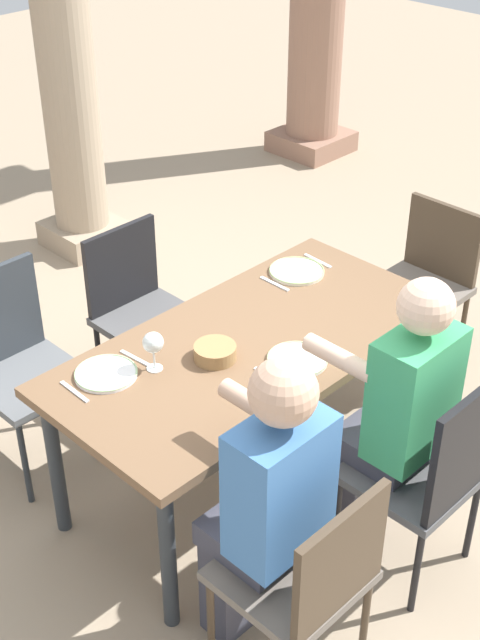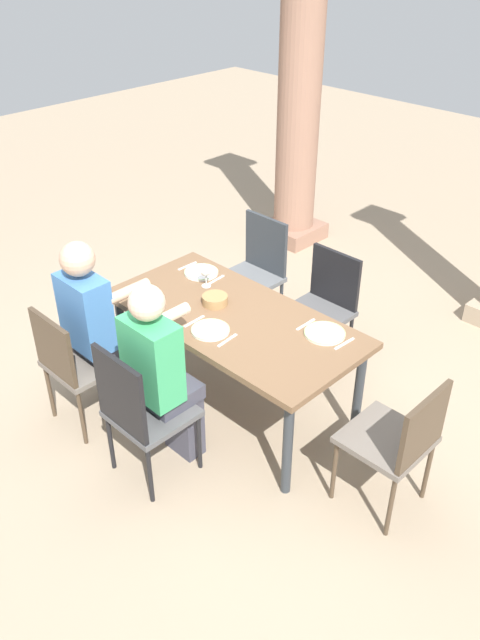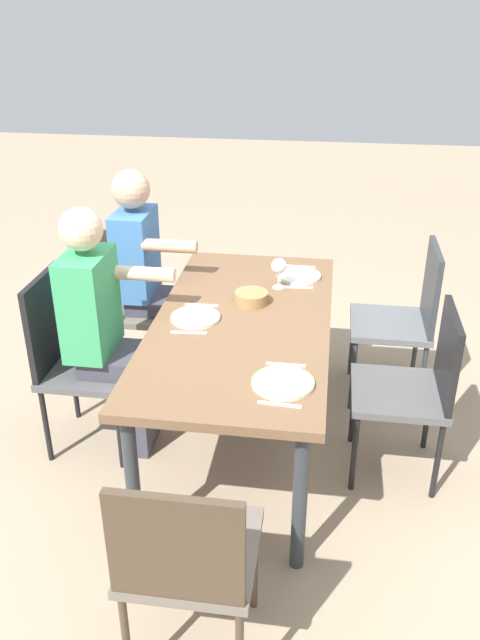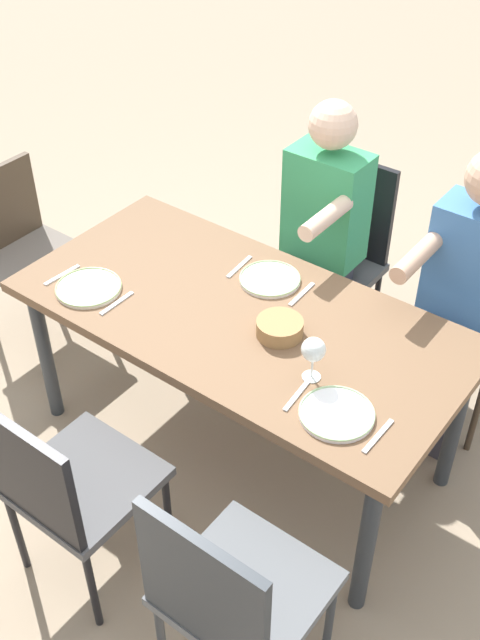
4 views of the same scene
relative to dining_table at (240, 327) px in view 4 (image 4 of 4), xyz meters
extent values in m
plane|color=gray|center=(0.00, 0.00, -0.66)|extent=(16.00, 16.00, 0.00)
cube|color=brown|center=(0.00, 0.00, 0.05)|extent=(1.72, 0.84, 0.04)
cylinder|color=#2D3338|center=(-0.78, 0.34, -0.32)|extent=(0.06, 0.06, 0.69)
cylinder|color=#2D3338|center=(0.78, 0.34, -0.32)|extent=(0.06, 0.06, 0.69)
cylinder|color=#2D3338|center=(-0.78, -0.34, -0.32)|extent=(0.06, 0.06, 0.69)
cylinder|color=#2D3338|center=(0.78, -0.34, -0.32)|extent=(0.06, 0.06, 0.69)
cube|color=#5B5E61|center=(-0.60, 0.76, -0.20)|extent=(0.44, 0.44, 0.04)
cube|color=#2D3338|center=(-0.60, 0.96, 0.03)|extent=(0.42, 0.03, 0.47)
cylinder|color=#2D3338|center=(-0.79, 0.57, -0.44)|extent=(0.03, 0.03, 0.44)
cylinder|color=#2D3338|center=(-0.41, 0.57, -0.44)|extent=(0.03, 0.03, 0.44)
cube|color=#6A6158|center=(-0.60, -0.76, -0.22)|extent=(0.44, 0.44, 0.04)
cylinder|color=#473828|center=(-0.41, -0.57, -0.45)|extent=(0.03, 0.03, 0.43)
cylinder|color=#473828|center=(-0.79, -0.57, -0.45)|extent=(0.03, 0.03, 0.43)
cylinder|color=#473828|center=(-0.41, -0.95, -0.45)|extent=(0.03, 0.03, 0.43)
cube|color=#4F4F50|center=(0.09, 0.76, -0.22)|extent=(0.44, 0.44, 0.04)
cube|color=black|center=(0.09, 0.96, 0.00)|extent=(0.42, 0.03, 0.43)
cylinder|color=black|center=(-0.10, 0.57, -0.45)|extent=(0.03, 0.03, 0.43)
cylinder|color=black|center=(0.28, 0.57, -0.45)|extent=(0.03, 0.03, 0.43)
cylinder|color=black|center=(-0.10, 0.95, -0.45)|extent=(0.03, 0.03, 0.43)
cylinder|color=black|center=(0.28, 0.95, -0.45)|extent=(0.03, 0.03, 0.43)
cube|color=#4F4F50|center=(0.09, -0.76, -0.22)|extent=(0.44, 0.44, 0.04)
cube|color=black|center=(0.09, -0.96, 0.03)|extent=(0.42, 0.03, 0.50)
cylinder|color=black|center=(0.28, -0.57, -0.45)|extent=(0.03, 0.03, 0.42)
cylinder|color=black|center=(-0.10, -0.57, -0.45)|extent=(0.03, 0.03, 0.42)
cylinder|color=black|center=(0.28, -0.95, -0.45)|extent=(0.03, 0.03, 0.42)
cylinder|color=black|center=(-0.10, -0.95, -0.45)|extent=(0.03, 0.03, 0.42)
cube|color=#6A6158|center=(1.20, 0.00, -0.20)|extent=(0.44, 0.44, 0.04)
cube|color=#473828|center=(1.40, 0.00, 0.00)|extent=(0.03, 0.42, 0.41)
cylinder|color=#473828|center=(1.01, 0.19, -0.44)|extent=(0.03, 0.03, 0.44)
cylinder|color=#473828|center=(1.01, -0.19, -0.44)|extent=(0.03, 0.03, 0.44)
cylinder|color=#473828|center=(1.39, -0.19, -0.44)|extent=(0.03, 0.03, 0.44)
cube|color=#3F3F4C|center=(0.09, -0.53, -0.43)|extent=(0.24, 0.14, 0.46)
cube|color=#3F3F4C|center=(0.09, -0.62, -0.15)|extent=(0.28, 0.32, 0.10)
cube|color=#389E60|center=(0.09, -0.73, 0.15)|extent=(0.34, 0.20, 0.51)
sphere|color=beige|center=(0.09, -0.73, 0.52)|extent=(0.20, 0.20, 0.20)
cylinder|color=beige|center=(-0.05, -0.49, 0.26)|extent=(0.07, 0.30, 0.07)
cube|color=#3F3F4C|center=(-0.60, -0.50, -0.43)|extent=(0.24, 0.14, 0.46)
cube|color=#3F3F4C|center=(-0.60, -0.59, -0.15)|extent=(0.28, 0.32, 0.10)
cube|color=#3F72B2|center=(-0.60, -0.70, 0.15)|extent=(0.34, 0.20, 0.50)
cylinder|color=tan|center=(-0.46, -0.46, 0.26)|extent=(0.07, 0.30, 0.07)
cylinder|color=white|center=(-0.56, 0.24, 0.08)|extent=(0.24, 0.24, 0.01)
torus|color=#A9CD91|center=(-0.56, 0.24, 0.09)|extent=(0.24, 0.24, 0.01)
cylinder|color=white|center=(-0.40, 0.14, 0.08)|extent=(0.06, 0.06, 0.00)
cylinder|color=white|center=(-0.40, 0.14, 0.12)|extent=(0.01, 0.01, 0.08)
sphere|color=white|center=(-0.40, 0.14, 0.20)|extent=(0.08, 0.08, 0.08)
cube|color=silver|center=(-0.71, 0.24, 0.08)|extent=(0.02, 0.17, 0.01)
cube|color=silver|center=(-0.41, 0.24, 0.08)|extent=(0.03, 0.17, 0.01)
cylinder|color=white|center=(0.02, -0.22, 0.08)|extent=(0.24, 0.24, 0.01)
torus|color=#A4C786|center=(0.02, -0.22, 0.09)|extent=(0.24, 0.24, 0.01)
cube|color=silver|center=(-0.13, -0.22, 0.08)|extent=(0.02, 0.17, 0.01)
cube|color=silver|center=(0.17, -0.22, 0.08)|extent=(0.03, 0.17, 0.01)
cylinder|color=silver|center=(0.55, 0.24, 0.08)|extent=(0.26, 0.26, 0.01)
torus|color=#A0BE77|center=(0.55, 0.24, 0.09)|extent=(0.26, 0.26, 0.01)
cube|color=silver|center=(0.40, 0.24, 0.08)|extent=(0.02, 0.17, 0.01)
cube|color=silver|center=(0.70, 0.24, 0.08)|extent=(0.03, 0.17, 0.01)
cylinder|color=#9E7547|center=(-0.19, 0.02, 0.10)|extent=(0.17, 0.17, 0.06)
camera|label=1|loc=(-2.14, -2.04, 2.09)|focal=49.26mm
camera|label=2|loc=(2.47, -2.44, 2.28)|focal=35.99mm
camera|label=3|loc=(2.75, 0.39, 1.47)|focal=36.22mm
camera|label=4|loc=(-1.34, 1.77, 1.85)|focal=43.01mm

